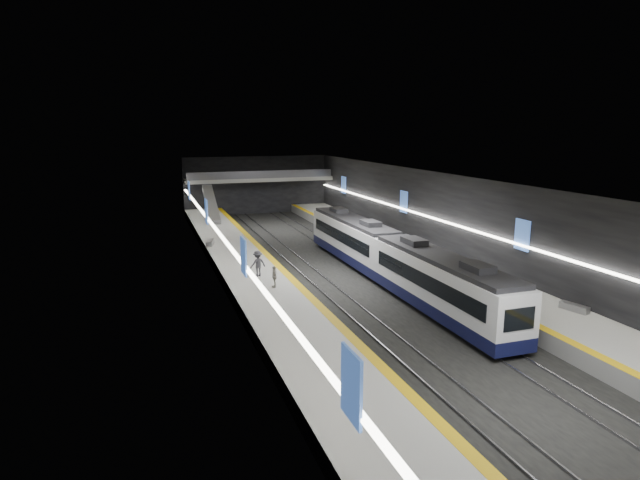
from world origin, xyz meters
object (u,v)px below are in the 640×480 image
object	(u,v)px
bench_left_far	(210,243)
passenger_left_b	(258,264)
bench_right_far	(452,256)
passenger_right_a	(415,246)
escalator	(211,204)
train	(390,256)
passenger_left_a	(274,277)
bench_right_near	(574,308)

from	to	relation	value
bench_left_far	passenger_left_b	size ratio (longest dim) A/B	0.99
bench_right_far	passenger_right_a	distance (m)	3.21
escalator	bench_right_far	bearing A→B (deg)	-57.50
train	passenger_left_a	xyz separation A→B (m)	(-9.50, -1.29, -0.43)
bench_right_near	passenger_left_b	xyz separation A→B (m)	(-16.59, 13.74, 0.76)
train	bench_right_near	world-z (taller)	train
passenger_left_b	bench_left_far	bearing A→B (deg)	-97.02
passenger_right_a	passenger_left_b	size ratio (longest dim) A/B	0.88
passenger_left_a	escalator	bearing A→B (deg)	-174.98
bench_right_far	passenger_right_a	xyz separation A→B (m)	(-2.36, 2.08, 0.65)
train	passenger_left_a	size ratio (longest dim) A/B	19.68
escalator	bench_right_far	world-z (taller)	escalator
escalator	bench_left_far	world-z (taller)	escalator
passenger_left_b	escalator	bearing A→B (deg)	-106.38
bench_left_far	bench_right_near	world-z (taller)	bench_left_far
bench_right_near	bench_right_far	world-z (taller)	bench_right_near
train	passenger_left_b	size ratio (longest dim) A/B	15.45
train	escalator	size ratio (longest dim) A/B	3.76
train	bench_right_far	distance (m)	7.08
bench_left_far	train	bearing A→B (deg)	-35.38
bench_left_far	passenger_left_a	xyz separation A→B (m)	(2.50, -15.25, 0.53)
bench_right_far	passenger_left_b	distance (m)	16.77
train	bench_right_near	distance (m)	13.67
train	bench_left_far	bearing A→B (deg)	130.69
passenger_left_a	train	bearing A→B (deg)	101.78
bench_right_far	passenger_left_b	size ratio (longest dim) A/B	0.85
bench_right_near	passenger_left_a	xyz separation A→B (m)	(-16.10, 10.64, 0.55)
bench_left_far	bench_right_far	size ratio (longest dim) A/B	1.17
bench_left_far	bench_right_far	distance (m)	22.30
escalator	passenger_left_a	distance (m)	29.51
bench_right_far	passenger_right_a	size ratio (longest dim) A/B	0.97
bench_left_far	passenger_right_a	world-z (taller)	passenger_right_a
bench_right_far	passenger_right_a	bearing A→B (deg)	157.27
bench_right_near	passenger_right_a	world-z (taller)	passenger_right_a
escalator	bench_right_near	bearing A→B (deg)	-67.53
train	passenger_right_a	xyz separation A→B (m)	(4.40, 3.97, -0.35)
bench_left_far	bench_right_near	size ratio (longest dim) A/B	1.09
train	escalator	xyz separation A→B (m)	(-10.00, 28.19, 0.70)
passenger_left_b	passenger_left_a	bearing A→B (deg)	82.65
escalator	bench_left_far	xyz separation A→B (m)	(-2.00, -14.23, -1.66)
bench_right_far	passenger_left_a	xyz separation A→B (m)	(-16.26, -3.18, 0.56)
escalator	passenger_right_a	distance (m)	28.20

